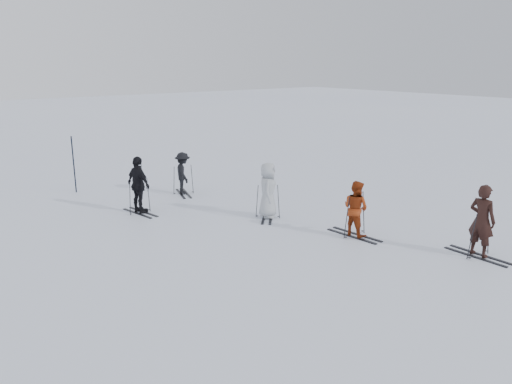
% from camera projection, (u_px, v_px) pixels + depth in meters
% --- Properties ---
extents(ground, '(120.00, 120.00, 0.00)m').
position_uv_depth(ground, '(276.00, 231.00, 14.96)').
color(ground, silver).
rests_on(ground, ground).
extents(skier_near_dark, '(0.46, 0.70, 1.90)m').
position_uv_depth(skier_near_dark, '(482.00, 222.00, 12.79)').
color(skier_near_dark, black).
rests_on(skier_near_dark, ground).
extents(skier_red, '(0.67, 0.83, 1.62)m').
position_uv_depth(skier_red, '(356.00, 209.00, 14.34)').
color(skier_red, maroon).
rests_on(skier_red, ground).
extents(skier_grey, '(1.01, 1.03, 1.79)m').
position_uv_depth(skier_grey, '(268.00, 191.00, 16.01)').
color(skier_grey, '#A6ACB0').
rests_on(skier_grey, ground).
extents(skier_uphill_left, '(0.64, 1.17, 1.89)m').
position_uv_depth(skier_uphill_left, '(139.00, 186.00, 16.48)').
color(skier_uphill_left, black).
rests_on(skier_uphill_left, ground).
extents(skier_uphill_far, '(0.87, 1.15, 1.58)m').
position_uv_depth(skier_uphill_far, '(183.00, 174.00, 18.92)').
color(skier_uphill_far, black).
rests_on(skier_uphill_far, ground).
extents(skis_near_dark, '(1.78, 0.95, 1.29)m').
position_uv_depth(skis_near_dark, '(480.00, 233.00, 12.87)').
color(skis_near_dark, black).
rests_on(skis_near_dark, ground).
extents(skis_red, '(1.86, 1.09, 1.30)m').
position_uv_depth(skis_red, '(355.00, 214.00, 14.39)').
color(skis_red, black).
rests_on(skis_red, ground).
extents(skis_grey, '(1.69, 1.66, 1.13)m').
position_uv_depth(skis_grey, '(268.00, 201.00, 16.09)').
color(skis_grey, black).
rests_on(skis_grey, ground).
extents(skis_uphill_left, '(1.75, 1.12, 1.19)m').
position_uv_depth(skis_uphill_left, '(139.00, 196.00, 16.57)').
color(skis_uphill_left, black).
rests_on(skis_uphill_left, ground).
extents(skis_uphill_far, '(1.74, 1.27, 1.14)m').
position_uv_depth(skis_uphill_far, '(183.00, 179.00, 18.97)').
color(skis_uphill_far, black).
rests_on(skis_uphill_far, ground).
extents(piste_marker, '(0.06, 0.06, 2.19)m').
position_uv_depth(piste_marker, '(74.00, 165.00, 19.09)').
color(piste_marker, black).
rests_on(piste_marker, ground).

